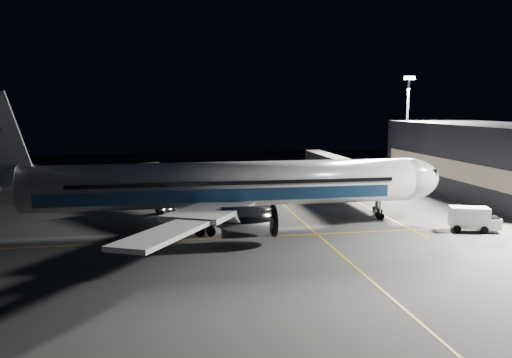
{
  "coord_description": "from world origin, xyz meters",
  "views": [
    {
      "loc": [
        -7.02,
        -60.86,
        15.03
      ],
      "look_at": [
        3.61,
        -0.95,
        6.0
      ],
      "focal_mm": 35.0,
      "sensor_mm": 36.0,
      "label": 1
    }
  ],
  "objects": [
    {
      "name": "safety_cone_a",
      "position": [
        -5.32,
        4.0,
        0.28
      ],
      "size": [
        0.37,
        0.37,
        0.55
      ],
      "primitive_type": "cone",
      "color": "orange",
      "rests_on": "ground"
    },
    {
      "name": "airliner",
      "position": [
        -1.08,
        0.0,
        5.16
      ],
      "size": [
        61.48,
        54.22,
        16.64
      ],
      "color": "silver",
      "rests_on": "ground"
    },
    {
      "name": "jet_bridge",
      "position": [
        22.0,
        18.06,
        4.58
      ],
      "size": [
        3.6,
        34.4,
        6.3
      ],
      "color": "#B2B2B7",
      "rests_on": "ground"
    },
    {
      "name": "safety_cone_b",
      "position": [
        6.0,
        8.58,
        0.3
      ],
      "size": [
        0.4,
        0.4,
        0.6
      ],
      "primitive_type": "cone",
      "color": "orange",
      "rests_on": "ground"
    },
    {
      "name": "baggage_tug",
      "position": [
        -7.6,
        8.94,
        0.79
      ],
      "size": [
        2.9,
        2.64,
        1.72
      ],
      "rotation": [
        0.0,
        0.0,
        0.39
      ],
      "color": "black",
      "rests_on": "ground"
    },
    {
      "name": "service_truck",
      "position": [
        28.98,
        -7.79,
        1.56
      ],
      "size": [
        6.09,
        3.99,
        2.91
      ],
      "rotation": [
        0.0,
        0.0,
        -0.33
      ],
      "color": "white",
      "rests_on": "ground"
    },
    {
      "name": "guide_line_side",
      "position": [
        22.0,
        10.0,
        0.01
      ],
      "size": [
        0.25,
        40.0,
        0.01
      ],
      "primitive_type": "cube",
      "color": "gold",
      "rests_on": "ground"
    },
    {
      "name": "floodlight_mast_north",
      "position": [
        40.0,
        31.99,
        12.37
      ],
      "size": [
        2.4,
        0.68,
        20.7
      ],
      "color": "#59595E",
      "rests_on": "ground"
    },
    {
      "name": "terminal",
      "position": [
        45.98,
        14.0,
        6.0
      ],
      "size": [
        18.12,
        40.0,
        12.0
      ],
      "color": "black",
      "rests_on": "ground"
    },
    {
      "name": "guide_line_main",
      "position": [
        10.0,
        0.0,
        0.01
      ],
      "size": [
        0.25,
        80.0,
        0.01
      ],
      "primitive_type": "cube",
      "color": "gold",
      "rests_on": "ground"
    },
    {
      "name": "ground",
      "position": [
        0.0,
        0.0,
        0.0
      ],
      "size": [
        200.0,
        200.0,
        0.0
      ],
      "primitive_type": "plane",
      "color": "#4C4C4F",
      "rests_on": "ground"
    },
    {
      "name": "guide_line_cross",
      "position": [
        0.0,
        -6.0,
        0.01
      ],
      "size": [
        70.0,
        0.25,
        0.01
      ],
      "primitive_type": "cube",
      "color": "gold",
      "rests_on": "ground"
    },
    {
      "name": "safety_cone_c",
      "position": [
        3.05,
        12.59,
        0.3
      ],
      "size": [
        0.4,
        0.4,
        0.59
      ],
      "primitive_type": "cone",
      "color": "orange",
      "rests_on": "ground"
    }
  ]
}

